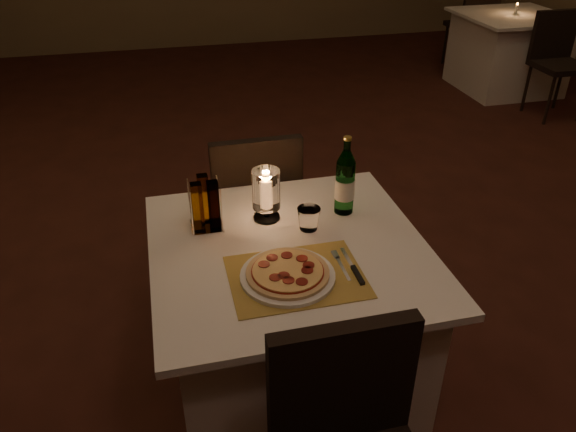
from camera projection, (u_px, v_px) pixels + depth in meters
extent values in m
cube|color=#431C15|center=(284.00, 274.00, 3.13)|extent=(8.00, 10.00, 0.02)
cube|color=white|center=(289.00, 326.00, 2.24)|extent=(0.88, 0.88, 0.71)
cube|color=white|center=(289.00, 250.00, 2.05)|extent=(1.00, 1.00, 0.03)
cube|color=black|center=(342.00, 384.00, 1.56)|extent=(0.42, 0.05, 0.42)
cube|color=black|center=(252.00, 206.00, 2.85)|extent=(0.42, 0.42, 0.05)
cube|color=black|center=(257.00, 182.00, 2.58)|extent=(0.42, 0.05, 0.42)
cylinder|color=black|center=(277.00, 224.00, 3.15)|extent=(0.03, 0.03, 0.44)
cylinder|color=black|center=(217.00, 232.00, 3.08)|extent=(0.03, 0.03, 0.44)
cylinder|color=black|center=(292.00, 258.00, 2.87)|extent=(0.03, 0.03, 0.44)
cylinder|color=black|center=(226.00, 268.00, 2.80)|extent=(0.03, 0.03, 0.44)
cube|color=#AF8E3C|center=(296.00, 277.00, 1.89)|extent=(0.45, 0.34, 0.00)
cylinder|color=white|center=(288.00, 276.00, 1.88)|extent=(0.32, 0.32, 0.01)
cylinder|color=#D8B77F|center=(288.00, 273.00, 1.87)|extent=(0.28, 0.28, 0.01)
cylinder|color=maroon|center=(288.00, 271.00, 1.86)|extent=(0.24, 0.24, 0.00)
cylinder|color=#EACC7F|center=(288.00, 270.00, 1.86)|extent=(0.24, 0.24, 0.00)
cylinder|color=maroon|center=(309.00, 265.00, 1.88)|extent=(0.04, 0.04, 0.00)
cylinder|color=maroon|center=(302.00, 258.00, 1.91)|extent=(0.04, 0.04, 0.00)
cylinder|color=maroon|center=(287.00, 255.00, 1.93)|extent=(0.04, 0.04, 0.00)
cylinder|color=maroon|center=(272.00, 258.00, 1.92)|extent=(0.04, 0.04, 0.00)
cylinder|color=maroon|center=(264.00, 264.00, 1.88)|extent=(0.04, 0.04, 0.00)
cylinder|color=maroon|center=(275.00, 277.00, 1.82)|extent=(0.04, 0.04, 0.00)
cylinder|color=maroon|center=(284.00, 275.00, 1.83)|extent=(0.04, 0.04, 0.00)
cylinder|color=maroon|center=(288.00, 280.00, 1.81)|extent=(0.04, 0.04, 0.00)
cylinder|color=maroon|center=(302.00, 282.00, 1.80)|extent=(0.04, 0.04, 0.00)
cylinder|color=maroon|center=(307.00, 270.00, 1.86)|extent=(0.04, 0.04, 0.00)
cube|color=silver|center=(343.00, 269.00, 1.92)|extent=(0.01, 0.14, 0.00)
cube|color=silver|center=(335.00, 255.00, 1.99)|extent=(0.02, 0.05, 0.00)
cube|color=black|center=(358.00, 275.00, 1.88)|extent=(0.02, 0.10, 0.01)
cube|color=silver|center=(347.00, 258.00, 1.97)|extent=(0.01, 0.12, 0.00)
cylinder|color=#61B468|center=(345.00, 187.00, 2.20)|extent=(0.07, 0.07, 0.22)
cylinder|color=#61B468|center=(347.00, 145.00, 2.11)|extent=(0.03, 0.03, 0.04)
cylinder|color=gold|center=(348.00, 138.00, 2.09)|extent=(0.03, 0.03, 0.01)
cylinder|color=silver|center=(345.00, 189.00, 2.20)|extent=(0.08, 0.08, 0.08)
cylinder|color=white|center=(267.00, 217.00, 2.21)|extent=(0.10, 0.10, 0.01)
cylinder|color=white|center=(267.00, 211.00, 2.19)|extent=(0.02, 0.02, 0.04)
cylinder|color=white|center=(266.00, 189.00, 2.14)|extent=(0.11, 0.11, 0.16)
cylinder|color=white|center=(266.00, 193.00, 2.15)|extent=(0.03, 0.03, 0.11)
ellipsoid|color=orange|center=(266.00, 176.00, 2.11)|extent=(0.02, 0.02, 0.03)
cube|color=white|center=(207.00, 226.00, 2.16)|extent=(0.12, 0.12, 0.01)
cylinder|color=white|center=(192.00, 214.00, 2.05)|extent=(0.01, 0.01, 0.18)
cylinder|color=white|center=(222.00, 211.00, 2.07)|extent=(0.01, 0.01, 0.18)
cylinder|color=white|center=(189.00, 200.00, 2.14)|extent=(0.01, 0.01, 0.18)
cylinder|color=white|center=(218.00, 196.00, 2.17)|extent=(0.01, 0.01, 0.18)
cube|color=#BF8C33|center=(198.00, 208.00, 2.07)|extent=(0.04, 0.04, 0.20)
cube|color=#3F1E14|center=(214.00, 206.00, 2.08)|extent=(0.04, 0.04, 0.20)
cube|color=#BF8C33|center=(204.00, 199.00, 2.13)|extent=(0.04, 0.04, 0.20)
cube|color=white|center=(507.00, 54.00, 5.65)|extent=(0.88, 0.88, 0.71)
cube|color=white|center=(515.00, 16.00, 5.46)|extent=(1.00, 1.00, 0.03)
cube|color=black|center=(561.00, 66.00, 4.93)|extent=(0.42, 0.42, 0.05)
cube|color=black|center=(554.00, 35.00, 4.96)|extent=(0.42, 0.05, 0.42)
cylinder|color=black|center=(549.00, 100.00, 4.88)|extent=(0.03, 0.03, 0.44)
cylinder|color=black|center=(526.00, 88.00, 5.16)|extent=(0.03, 0.03, 0.44)
cylinder|color=black|center=(559.00, 85.00, 5.23)|extent=(0.03, 0.03, 0.44)
cube|color=black|center=(469.00, 26.00, 6.26)|extent=(0.42, 0.42, 0.05)
cube|color=black|center=(481.00, 7.00, 5.98)|extent=(0.42, 0.05, 0.42)
cylinder|color=black|center=(471.00, 43.00, 6.56)|extent=(0.03, 0.03, 0.44)
cylinder|color=black|center=(445.00, 45.00, 6.49)|extent=(0.03, 0.03, 0.44)
cylinder|color=black|center=(487.00, 50.00, 6.28)|extent=(0.03, 0.03, 0.44)
cylinder|color=black|center=(459.00, 52.00, 6.21)|extent=(0.03, 0.03, 0.44)
cylinder|color=white|center=(516.00, 9.00, 5.42)|extent=(0.03, 0.03, 0.09)
ellipsoid|color=orange|center=(518.00, 4.00, 5.40)|extent=(0.01, 0.01, 0.02)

